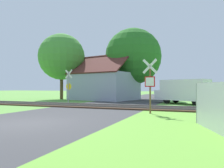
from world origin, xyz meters
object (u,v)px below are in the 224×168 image
fence_panel (215,107)px  house (104,85)px  mail_truck (183,91)px  tree_center (133,57)px  tree_left (62,57)px  stop_sign_near (150,83)px  crossing_sign_far (68,84)px

fence_panel → house: bearing=16.9°
house → fence_panel: house is taller
house → fence_panel: (11.25, -16.88, -0.97)m
mail_truck → tree_center: bearing=74.0°
tree_left → mail_truck: 16.19m
tree_center → mail_truck: 9.66m
stop_sign_near → house: (-8.17, 12.35, 0.03)m
house → mail_truck: bearing=-7.9°
tree_center → mail_truck: tree_center is taller
stop_sign_near → tree_left: tree_left is taller
tree_center → fence_panel: 21.10m
house → tree_center: (3.19, 2.06, 3.68)m
house → fence_panel: bearing=-42.6°
tree_center → fence_panel: tree_center is taller
tree_center → mail_truck: bearing=-42.5°
tree_left → tree_center: 9.34m
crossing_sign_far → tree_center: 10.44m
tree_left → mail_truck: size_ratio=1.64×
house → mail_truck: house is taller
crossing_sign_far → mail_truck: bearing=24.4°
crossing_sign_far → tree_left: tree_left is taller
mail_truck → fence_panel: (1.67, -13.08, -0.39)m
mail_truck → fence_panel: mail_truck is taller
tree_left → tree_center: (8.92, 2.78, -0.03)m
house → mail_truck: (9.58, -3.80, -0.59)m
stop_sign_near → tree_center: bearing=-67.4°
crossing_sign_far → tree_center: size_ratio=0.36×
crossing_sign_far → tree_left: (-4.91, 6.12, 3.72)m
tree_center → tree_left: bearing=-162.7°
stop_sign_near → fence_panel: stop_sign_near is taller
tree_center → stop_sign_near: bearing=-70.9°
mail_truck → crossing_sign_far: bearing=132.9°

